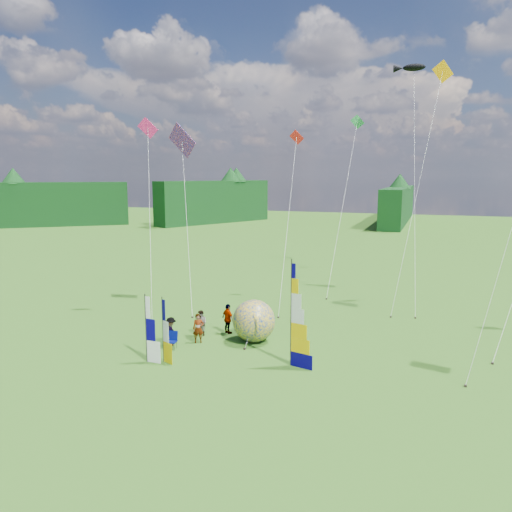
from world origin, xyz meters
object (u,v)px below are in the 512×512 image
(side_banner_far, at_px, (146,329))
(bol_inflatable, at_px, (254,321))
(camp_chair, at_px, (172,341))
(spectator_c, at_px, (171,332))
(side_banner_left, at_px, (163,331))
(spectator_b, at_px, (201,323))
(kite_whale, at_px, (415,170))
(spectator_d, at_px, (228,319))
(feather_banner_main, at_px, (291,315))
(spectator_a, at_px, (198,328))

(side_banner_far, xyz_separation_m, bol_inflatable, (4.14, 4.96, -0.51))
(side_banner_far, bearing_deg, camp_chair, 84.60)
(bol_inflatable, height_order, spectator_c, bol_inflatable)
(spectator_c, bearing_deg, side_banner_left, -167.71)
(side_banner_left, distance_m, bol_inflatable, 5.73)
(spectator_b, relative_size, kite_whale, 0.08)
(spectator_d, relative_size, kite_whale, 0.09)
(bol_inflatable, distance_m, spectator_c, 4.82)
(feather_banner_main, bearing_deg, spectator_d, 158.80)
(feather_banner_main, relative_size, side_banner_far, 1.52)
(spectator_b, bearing_deg, feather_banner_main, -2.66)
(spectator_b, relative_size, camp_chair, 1.56)
(side_banner_left, distance_m, spectator_b, 4.64)
(side_banner_far, height_order, spectator_b, side_banner_far)
(feather_banner_main, relative_size, bol_inflatable, 2.14)
(side_banner_far, relative_size, spectator_a, 2.04)
(feather_banner_main, height_order, spectator_b, feather_banner_main)
(side_banner_far, relative_size, kite_whale, 0.18)
(spectator_a, distance_m, spectator_d, 2.36)
(feather_banner_main, relative_size, kite_whale, 0.27)
(side_banner_left, xyz_separation_m, bol_inflatable, (3.33, 4.64, -0.43))
(feather_banner_main, bearing_deg, side_banner_far, -148.92)
(bol_inflatable, bearing_deg, feather_banner_main, -43.13)
(spectator_d, bearing_deg, feather_banner_main, 175.84)
(feather_banner_main, height_order, camp_chair, feather_banner_main)
(spectator_b, bearing_deg, camp_chair, -79.41)
(spectator_b, bearing_deg, kite_whale, 72.13)
(feather_banner_main, distance_m, spectator_c, 7.50)
(spectator_a, relative_size, kite_whale, 0.09)
(spectator_b, distance_m, camp_chair, 2.81)
(spectator_c, bearing_deg, kite_whale, -44.52)
(feather_banner_main, bearing_deg, bol_inflatable, 151.76)
(spectator_b, xyz_separation_m, camp_chair, (-0.49, -2.75, -0.28))
(kite_whale, bearing_deg, spectator_d, -126.96)
(side_banner_far, height_order, spectator_d, side_banner_far)
(spectator_a, bearing_deg, kite_whale, 26.41)
(bol_inflatable, height_order, kite_whale, kite_whale)
(spectator_c, xyz_separation_m, kite_whale, (12.14, 16.50, 9.19))
(spectator_c, bearing_deg, side_banner_far, 172.79)
(feather_banner_main, xyz_separation_m, spectator_b, (-6.45, 2.78, -1.89))
(side_banner_far, relative_size, bol_inflatable, 1.41)
(spectator_a, xyz_separation_m, camp_chair, (-0.91, -1.51, -0.36))
(side_banner_left, bearing_deg, spectator_c, 134.35)
(side_banner_far, distance_m, spectator_b, 5.03)
(side_banner_left, relative_size, bol_inflatable, 1.35)
(bol_inflatable, bearing_deg, spectator_d, 157.67)
(kite_whale, bearing_deg, spectator_c, -126.51)
(bol_inflatable, distance_m, camp_chair, 4.86)
(side_banner_left, relative_size, spectator_c, 2.00)
(side_banner_left, distance_m, spectator_d, 5.67)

